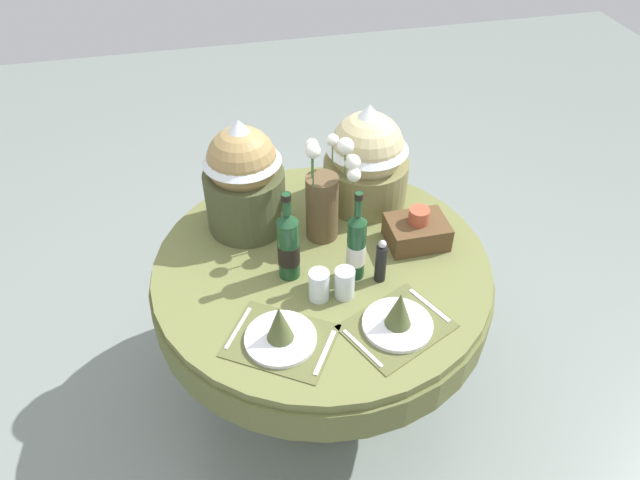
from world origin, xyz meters
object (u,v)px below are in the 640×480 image
(wine_bottle_right, at_px, (356,246))
(tumbler_near_right, at_px, (319,285))
(place_setting_right, at_px, (398,318))
(woven_basket_side_right, at_px, (417,231))
(pepper_mill, at_px, (381,262))
(gift_tub_back_left, at_px, (243,172))
(place_setting_left, at_px, (280,332))
(gift_tub_back_right, at_px, (367,153))
(tumbler_near_left, at_px, (345,283))
(wine_bottle_left, at_px, (288,245))
(dining_table, at_px, (322,284))
(flower_vase, at_px, (325,198))

(wine_bottle_right, relative_size, tumbler_near_right, 3.13)
(place_setting_right, bearing_deg, woven_basket_side_right, 62.47)
(pepper_mill, distance_m, gift_tub_back_left, 0.63)
(wine_bottle_right, bearing_deg, place_setting_left, -142.31)
(place_setting_left, height_order, gift_tub_back_right, gift_tub_back_right)
(place_setting_left, xyz_separation_m, tumbler_near_left, (0.26, 0.16, 0.01))
(tumbler_near_right, xyz_separation_m, gift_tub_back_left, (-0.19, 0.47, 0.19))
(wine_bottle_left, xyz_separation_m, woven_basket_side_right, (0.52, 0.07, -0.09))
(tumbler_near_left, relative_size, pepper_mill, 0.63)
(gift_tub_back_right, bearing_deg, dining_table, -127.61)
(gift_tub_back_left, height_order, woven_basket_side_right, gift_tub_back_left)
(dining_table, height_order, gift_tub_back_right, gift_tub_back_right)
(place_setting_left, height_order, flower_vase, flower_vase)
(flower_vase, bearing_deg, place_setting_left, -118.12)
(dining_table, distance_m, gift_tub_back_right, 0.56)
(tumbler_near_left, bearing_deg, wine_bottle_right, 54.77)
(wine_bottle_right, distance_m, woven_basket_side_right, 0.32)
(flower_vase, xyz_separation_m, wine_bottle_left, (-0.18, -0.19, -0.04))
(wine_bottle_right, bearing_deg, tumbler_near_right, -151.71)
(flower_vase, xyz_separation_m, pepper_mill, (0.14, -0.29, -0.10))
(wine_bottle_right, bearing_deg, gift_tub_back_left, 131.88)
(wine_bottle_left, distance_m, woven_basket_side_right, 0.53)
(wine_bottle_left, bearing_deg, tumbler_near_right, -60.21)
(wine_bottle_right, xyz_separation_m, gift_tub_back_left, (-0.35, 0.39, 0.11))
(wine_bottle_left, bearing_deg, dining_table, 17.36)
(place_setting_left, xyz_separation_m, wine_bottle_right, (0.32, 0.25, 0.09))
(tumbler_near_left, distance_m, pepper_mill, 0.16)
(wine_bottle_left, xyz_separation_m, tumbler_near_right, (0.08, -0.14, -0.08))
(wine_bottle_left, xyz_separation_m, wine_bottle_right, (0.24, -0.06, -0.00))
(dining_table, xyz_separation_m, wine_bottle_left, (-0.13, -0.04, 0.26))
(wine_bottle_left, distance_m, tumbler_near_left, 0.24)
(wine_bottle_right, bearing_deg, wine_bottle_left, 166.51)
(place_setting_left, distance_m, gift_tub_back_left, 0.67)
(wine_bottle_right, xyz_separation_m, pepper_mill, (0.08, -0.04, -0.06))
(flower_vase, bearing_deg, wine_bottle_left, -133.03)
(pepper_mill, height_order, gift_tub_back_right, gift_tub_back_right)
(tumbler_near_left, bearing_deg, tumbler_near_right, 174.77)
(dining_table, height_order, tumbler_near_left, tumbler_near_left)
(flower_vase, bearing_deg, wine_bottle_right, -76.79)
(place_setting_right, bearing_deg, wine_bottle_right, 104.64)
(tumbler_near_right, bearing_deg, place_setting_right, -40.46)
(dining_table, bearing_deg, tumbler_near_left, -78.62)
(tumbler_near_right, height_order, gift_tub_back_right, gift_tub_back_right)
(pepper_mill, bearing_deg, dining_table, 142.84)
(place_setting_right, bearing_deg, gift_tub_back_right, 82.76)
(dining_table, relative_size, woven_basket_side_right, 5.70)
(dining_table, bearing_deg, gift_tub_back_left, 130.15)
(wine_bottle_left, bearing_deg, woven_basket_side_right, 7.71)
(gift_tub_back_right, distance_m, woven_basket_side_right, 0.38)
(wine_bottle_left, relative_size, wine_bottle_right, 0.99)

